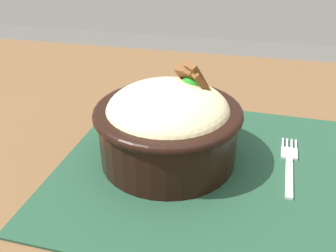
# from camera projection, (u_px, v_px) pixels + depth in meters

# --- Properties ---
(table) EXTENTS (1.30, 0.89, 0.71)m
(table) POSITION_uv_depth(u_px,v_px,m) (207.00, 191.00, 0.54)
(table) COLOR brown
(table) RESTS_ON ground_plane
(placemat) EXTENTS (0.40, 0.37, 0.00)m
(placemat) POSITION_uv_depth(u_px,v_px,m) (211.00, 169.00, 0.49)
(placemat) COLOR #1E422D
(placemat) RESTS_ON table
(bowl) EXTENTS (0.21, 0.21, 0.13)m
(bowl) POSITION_uv_depth(u_px,v_px,m) (168.00, 123.00, 0.48)
(bowl) COLOR black
(bowl) RESTS_ON placemat
(fork) EXTENTS (0.02, 0.14, 0.00)m
(fork) POSITION_uv_depth(u_px,v_px,m) (289.00, 163.00, 0.50)
(fork) COLOR silver
(fork) RESTS_ON placemat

